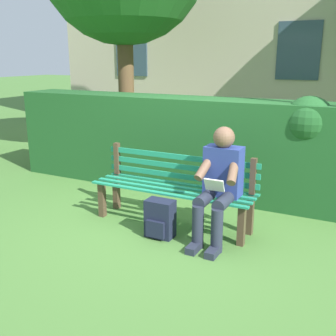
# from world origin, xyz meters

# --- Properties ---
(ground) EXTENTS (60.00, 60.00, 0.00)m
(ground) POSITION_xyz_m (0.00, 0.00, 0.00)
(ground) COLOR #477533
(park_bench) EXTENTS (1.87, 0.46, 0.83)m
(park_bench) POSITION_xyz_m (0.00, -0.07, 0.44)
(park_bench) COLOR #4C3828
(park_bench) RESTS_ON ground
(person_seated) EXTENTS (0.44, 0.73, 1.17)m
(person_seated) POSITION_xyz_m (-0.58, 0.10, 0.62)
(person_seated) COLOR navy
(person_seated) RESTS_ON ground
(hedge_backdrop) EXTENTS (5.39, 0.72, 1.41)m
(hedge_backdrop) POSITION_xyz_m (0.36, -1.23, 0.69)
(hedge_backdrop) COLOR #1E5123
(hedge_backdrop) RESTS_ON ground
(backpack) EXTENTS (0.30, 0.26, 0.41)m
(backpack) POSITION_xyz_m (-0.03, 0.34, 0.20)
(backpack) COLOR #191E33
(backpack) RESTS_ON ground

